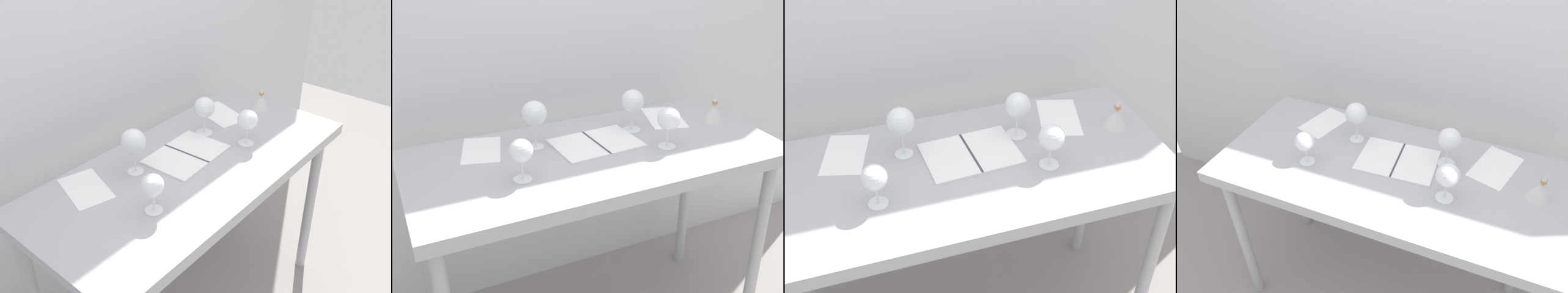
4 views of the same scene
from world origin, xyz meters
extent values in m
plane|color=gray|center=(0.00, 0.00, 0.00)|extent=(6.00, 6.00, 0.00)
cube|color=silver|center=(0.00, 0.49, 1.30)|extent=(3.80, 0.04, 2.60)
cube|color=#ADADB2|center=(0.00, 0.00, 0.88)|extent=(1.40, 0.64, 0.04)
cube|color=#ADADB2|center=(0.00, -0.33, 0.88)|extent=(1.40, 0.01, 0.05)
cylinder|color=#ADADB2|center=(-0.64, -0.26, 0.43)|extent=(0.05, 0.05, 0.86)
cylinder|color=#ADADB2|center=(-0.64, 0.26, 0.43)|extent=(0.05, 0.05, 0.86)
cylinder|color=#ADADB2|center=(0.64, 0.26, 0.43)|extent=(0.05, 0.05, 0.86)
cylinder|color=white|center=(0.26, -0.09, 0.90)|extent=(0.07, 0.07, 0.00)
cylinder|color=white|center=(0.26, -0.09, 0.94)|extent=(0.01, 0.01, 0.07)
sphere|color=white|center=(0.26, -0.09, 1.02)|extent=(0.09, 0.09, 0.09)
cylinder|color=maroon|center=(0.26, -0.09, 1.00)|extent=(0.06, 0.06, 0.02)
cylinder|color=white|center=(0.22, 0.11, 0.90)|extent=(0.08, 0.08, 0.00)
cylinder|color=white|center=(0.22, 0.11, 0.95)|extent=(0.01, 0.01, 0.08)
sphere|color=white|center=(0.22, 0.11, 1.03)|extent=(0.09, 0.09, 0.09)
cylinder|color=maroon|center=(0.22, 0.11, 1.01)|extent=(0.06, 0.06, 0.02)
cylinder|color=white|center=(-0.19, 0.12, 0.90)|extent=(0.06, 0.06, 0.00)
cylinder|color=white|center=(-0.19, 0.12, 0.95)|extent=(0.01, 0.01, 0.09)
sphere|color=white|center=(-0.19, 0.12, 1.04)|extent=(0.10, 0.10, 0.10)
cylinder|color=maroon|center=(-0.19, 0.12, 1.02)|extent=(0.07, 0.07, 0.03)
cylinder|color=white|center=(-0.32, -0.10, 0.90)|extent=(0.06, 0.06, 0.00)
cylinder|color=white|center=(-0.32, -0.10, 0.94)|extent=(0.01, 0.01, 0.07)
sphere|color=white|center=(-0.32, -0.10, 1.01)|extent=(0.08, 0.08, 0.08)
cylinder|color=maroon|center=(-0.32, -0.10, 0.99)|extent=(0.06, 0.06, 0.03)
cube|color=white|center=(-0.05, 0.04, 0.90)|extent=(0.17, 0.24, 0.01)
cube|color=white|center=(0.11, 0.05, 0.90)|extent=(0.17, 0.24, 0.01)
cube|color=#3F3F47|center=(0.03, 0.05, 0.90)|extent=(0.02, 0.23, 0.01)
cube|color=white|center=(0.41, 0.16, 0.90)|extent=(0.21, 0.28, 0.00)
cube|color=white|center=(-0.39, 0.18, 0.90)|extent=(0.20, 0.26, 0.00)
cone|color=silver|center=(0.59, 0.05, 0.94)|extent=(0.09, 0.09, 0.08)
cylinder|color=#C17F4C|center=(0.59, 0.05, 0.98)|extent=(0.02, 0.02, 0.01)
cone|color=silver|center=(0.59, 0.05, 1.01)|extent=(0.02, 0.02, 0.04)
camera|label=1|loc=(-1.16, -0.99, 1.89)|focal=41.43mm
camera|label=2|loc=(-0.73, -1.50, 1.71)|focal=45.31mm
camera|label=3|loc=(-0.39, -1.34, 2.04)|focal=48.93mm
camera|label=4|loc=(0.40, -1.13, 1.94)|focal=35.35mm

